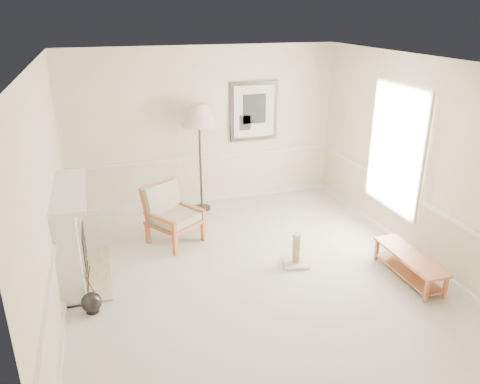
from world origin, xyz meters
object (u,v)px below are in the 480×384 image
floor_lamp (199,118)px  floor_vase (92,303)px  bench (409,262)px  scratching_post (296,255)px  armchair (170,211)px

floor_lamp → floor_vase: bearing=-126.3°
bench → scratching_post: size_ratio=2.50×
bench → scratching_post: 1.55m
floor_vase → floor_lamp: 3.72m
floor_lamp → bench: size_ratio=1.58×
armchair → bench: armchair is taller
armchair → scratching_post: (1.60, -1.32, -0.35)m
armchair → bench: 3.62m
floor_vase → floor_lamp: floor_lamp is taller
floor_vase → scratching_post: floor_vase is taller
armchair → scratching_post: size_ratio=2.04×
floor_vase → bench: bearing=-6.3°
floor_lamp → scratching_post: floor_lamp is taller
floor_vase → scratching_post: bearing=6.3°
bench → floor_vase: bearing=173.7°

